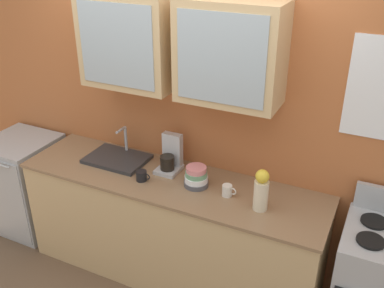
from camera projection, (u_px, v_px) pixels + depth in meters
The scene contains 10 objects.
ground_plane at pixel (172, 271), 3.71m from camera, with size 10.00×10.00×0.00m, color brown.
back_wall_unit at pixel (189, 90), 3.29m from camera, with size 4.66×0.44×2.83m.
counter at pixel (171, 228), 3.50m from camera, with size 2.38×0.64×0.90m.
sink_faucet at pixel (117, 158), 3.56m from camera, with size 0.48×0.34×0.25m.
bowl_stack at pixel (196, 177), 3.20m from camera, with size 0.18×0.18×0.15m.
vase at pixel (261, 190), 2.90m from camera, with size 0.10×0.10×0.30m.
cup_near_sink at pixel (142, 176), 3.28m from camera, with size 0.11×0.08×0.08m.
cup_near_bowls at pixel (227, 191), 3.09m from camera, with size 0.10×0.07×0.08m.
dishwasher at pixel (26, 184), 4.09m from camera, with size 0.57×0.62×0.90m.
coffee_maker at pixel (170, 157), 3.39m from camera, with size 0.17×0.20×0.29m.
Camera 1 is at (1.38, -2.47, 2.62)m, focal length 41.28 mm.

